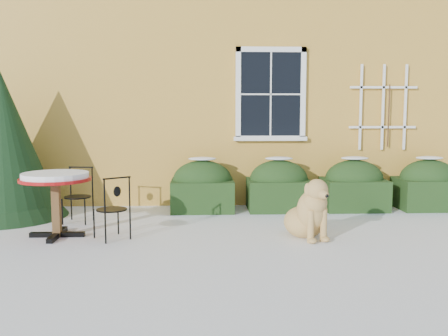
{
  "coord_description": "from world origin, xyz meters",
  "views": [
    {
      "loc": [
        -0.29,
        -5.82,
        1.67
      ],
      "look_at": [
        0.0,
        1.0,
        0.9
      ],
      "focal_mm": 40.0,
      "sensor_mm": 36.0,
      "label": 1
    }
  ],
  "objects_px": {
    "patio_chair_far": "(78,195)",
    "dog": "(309,213)",
    "patio_chair_near": "(113,208)",
    "evergreen_shrub": "(2,157)",
    "bistro_table": "(55,184)"
  },
  "relations": [
    {
      "from": "patio_chair_far",
      "to": "dog",
      "type": "height_order",
      "value": "patio_chair_far"
    },
    {
      "from": "patio_chair_near",
      "to": "patio_chair_far",
      "type": "height_order",
      "value": "patio_chair_near"
    },
    {
      "from": "evergreen_shrub",
      "to": "patio_chair_near",
      "type": "bearing_deg",
      "value": -37.08
    },
    {
      "from": "patio_chair_near",
      "to": "dog",
      "type": "xyz_separation_m",
      "value": [
        2.58,
        -0.05,
        -0.08
      ]
    },
    {
      "from": "bistro_table",
      "to": "patio_chair_near",
      "type": "xyz_separation_m",
      "value": [
        0.78,
        -0.16,
        -0.3
      ]
    },
    {
      "from": "evergreen_shrub",
      "to": "dog",
      "type": "xyz_separation_m",
      "value": [
        4.58,
        -1.56,
        -0.63
      ]
    },
    {
      "from": "patio_chair_near",
      "to": "patio_chair_far",
      "type": "distance_m",
      "value": 1.3
    },
    {
      "from": "bistro_table",
      "to": "patio_chair_far",
      "type": "distance_m",
      "value": 0.97
    },
    {
      "from": "evergreen_shrub",
      "to": "patio_chair_near",
      "type": "xyz_separation_m",
      "value": [
        1.99,
        -1.51,
        -0.54
      ]
    },
    {
      "from": "evergreen_shrub",
      "to": "patio_chair_far",
      "type": "relative_size",
      "value": 2.87
    },
    {
      "from": "dog",
      "to": "evergreen_shrub",
      "type": "bearing_deg",
      "value": 141.85
    },
    {
      "from": "bistro_table",
      "to": "dog",
      "type": "bearing_deg",
      "value": -3.73
    },
    {
      "from": "patio_chair_near",
      "to": "dog",
      "type": "bearing_deg",
      "value": 142.94
    },
    {
      "from": "evergreen_shrub",
      "to": "bistro_table",
      "type": "height_order",
      "value": "evergreen_shrub"
    },
    {
      "from": "patio_chair_near",
      "to": "evergreen_shrub",
      "type": "bearing_deg",
      "value": -72.94
    }
  ]
}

